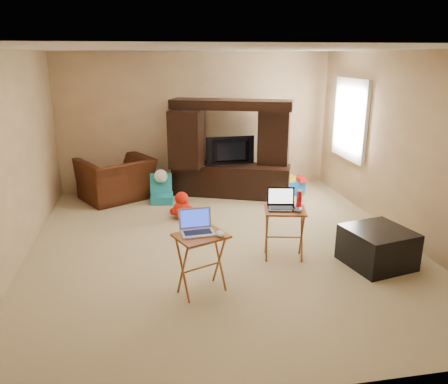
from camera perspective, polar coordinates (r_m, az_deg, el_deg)
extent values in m
plane|color=#C5B088|center=(5.90, -0.34, -6.85)|extent=(5.50, 5.50, 0.00)
plane|color=silver|center=(5.38, -0.39, 18.20)|extent=(5.50, 5.50, 0.00)
plane|color=tan|center=(8.19, -3.66, 9.13)|extent=(5.00, 0.00, 5.00)
plane|color=tan|center=(2.96, 8.74, -6.28)|extent=(5.00, 0.00, 5.00)
plane|color=tan|center=(5.66, -26.22, 3.62)|extent=(0.00, 5.50, 5.50)
plane|color=tan|center=(6.41, 22.34, 5.54)|extent=(0.00, 5.50, 5.50)
plane|color=white|center=(7.71, 16.28, 9.09)|extent=(0.00, 1.20, 1.20)
cube|color=white|center=(7.71, 16.15, 9.09)|extent=(0.06, 1.14, 1.34)
cube|color=black|center=(7.72, 0.93, 5.66)|extent=(2.13, 1.24, 1.71)
imported|color=black|center=(7.68, 0.99, 5.33)|extent=(0.87, 0.17, 0.50)
imported|color=#401A0D|center=(7.83, -13.87, 1.66)|extent=(1.48, 1.42, 0.74)
cube|color=black|center=(5.60, 19.39, -6.80)|extent=(0.83, 0.83, 0.45)
cube|color=#A95D29|center=(4.66, -2.97, -9.33)|extent=(0.63, 0.57, 0.66)
cube|color=#974B24|center=(5.46, 7.86, -5.45)|extent=(0.57, 0.49, 0.64)
cube|color=#A8A8AC|center=(4.50, -3.49, -4.07)|extent=(0.37, 0.31, 0.24)
cube|color=black|center=(5.31, 7.58, -1.02)|extent=(0.38, 0.34, 0.24)
ellipsoid|color=silver|center=(4.48, -0.50, -5.46)|extent=(0.11, 0.15, 0.05)
ellipsoid|color=#3F4044|center=(5.27, 9.75, -2.35)|extent=(0.11, 0.15, 0.05)
cylinder|color=red|center=(5.45, 9.79, -0.89)|extent=(0.06, 0.06, 0.20)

